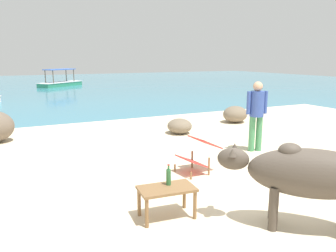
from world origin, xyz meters
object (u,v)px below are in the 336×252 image
Objects in this scene: low_bench_table at (167,192)px; bottle at (169,177)px; boat_green at (60,83)px; person_standing at (257,111)px; deck_chair_near at (198,152)px; cow at (307,174)px.

bottle is at bearing 54.69° from low_bench_table.
boat_green reaches higher than bottle.
person_standing is at bearing 32.02° from bottle.
boat_green is at bearing -163.66° from person_standing.
bottle reaches higher than deck_chair_near.
person_standing reaches higher than low_bench_table.
bottle is at bearing 3.49° from cow.
cow is 3.67m from person_standing.
cow reaches higher than bottle.
bottle is 3.85m from person_standing.
person_standing is 0.45× the size of boat_green.
person_standing reaches higher than deck_chair_near.
cow is 1.82m from low_bench_table.
low_bench_table is at bearing 6.68° from cow.
person_standing is (1.87, 3.15, 0.21)m from cow.
cow is at bearing 50.91° from boat_green.
boat_green is at bearing 90.22° from low_bench_table.
person_standing is (1.96, 0.69, 0.56)m from deck_chair_near.
person_standing is 20.74m from boat_green.
cow is 1.07× the size of person_standing.
bottle is (-1.38, 1.12, -0.18)m from cow.
low_bench_table is 0.21m from bottle.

